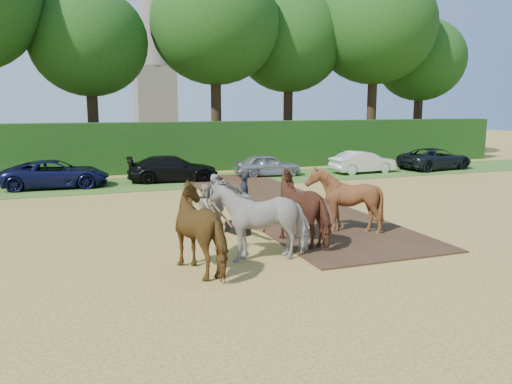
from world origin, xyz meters
TOP-DOWN VIEW (x-y plane):
  - ground at (0.00, 0.00)m, footprint 120.00×120.00m
  - earth_strip at (1.50, 7.00)m, footprint 4.50×17.00m
  - grass_verge at (0.00, 14.00)m, footprint 50.00×5.00m
  - hedgerow at (0.00, 18.50)m, footprint 46.00×1.60m
  - spectator_near at (-2.50, 2.77)m, footprint 0.89×0.97m
  - spectator_far at (-0.51, 5.07)m, footprint 0.55×0.96m
  - plough_team at (-0.87, 0.64)m, footprint 7.03×5.92m
  - parked_cars at (0.97, 14.06)m, footprint 35.99×3.24m
  - treeline at (-1.69, 21.69)m, footprint 48.70×10.60m
  - church at (4.00, 55.00)m, footprint 5.20×5.20m

SIDE VIEW (x-z plane):
  - ground at x=0.00m, z-range 0.00..0.00m
  - grass_verge at x=0.00m, z-range 0.00..0.03m
  - earth_strip at x=1.50m, z-range 0.00..0.05m
  - parked_cars at x=0.97m, z-range -0.01..1.36m
  - spectator_far at x=-0.51m, z-range 0.00..1.54m
  - spectator_near at x=-2.50m, z-range 0.00..1.61m
  - plough_team at x=-0.87m, z-range -0.01..2.10m
  - hedgerow at x=0.00m, z-range 0.00..3.00m
  - treeline at x=-1.69m, z-range 1.87..16.07m
  - church at x=4.00m, z-range 0.23..27.23m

